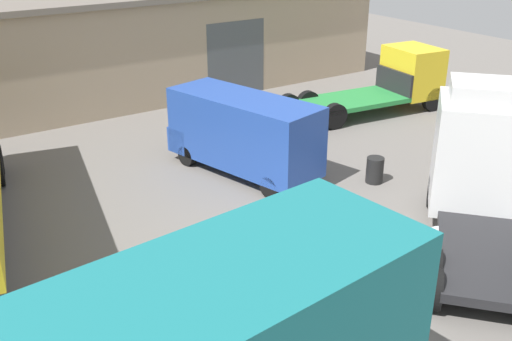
{
  "coord_description": "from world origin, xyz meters",
  "views": [
    {
      "loc": [
        -8.45,
        -10.31,
        8.44
      ],
      "look_at": [
        0.28,
        2.66,
        1.6
      ],
      "focal_mm": 42.0,
      "sensor_mm": 36.0,
      "label": 1
    }
  ],
  "objects": [
    {
      "name": "tractor_unit_white",
      "position": [
        5.24,
        -1.13,
        1.99
      ],
      "size": [
        6.51,
        6.14,
        4.23
      ],
      "rotation": [
        0.0,
        0.0,
        0.72
      ],
      "color": "silver",
      "rests_on": "ground_plane"
    },
    {
      "name": "flatbed_truck_yellow",
      "position": [
        11.34,
        8.11,
        1.33
      ],
      "size": [
        7.74,
        3.24,
        2.75
      ],
      "rotation": [
        0.0,
        0.0,
        -0.11
      ],
      "color": "yellow",
      "rests_on": "ground_plane"
    },
    {
      "name": "warehouse_building",
      "position": [
        0.0,
        18.45,
        2.48
      ],
      "size": [
        31.22,
        9.4,
        4.94
      ],
      "color": "tan",
      "rests_on": "ground_plane"
    },
    {
      "name": "delivery_van_blue",
      "position": [
        1.86,
        5.94,
        1.48
      ],
      "size": [
        3.3,
        5.96,
        2.73
      ],
      "rotation": [
        0.0,
        0.0,
        1.81
      ],
      "color": "#2347A3",
      "rests_on": "ground_plane"
    },
    {
      "name": "gravel_pile",
      "position": [
        10.16,
        1.42,
        0.76
      ],
      "size": [
        3.47,
        3.47,
        1.52
      ],
      "color": "#665B4C",
      "rests_on": "ground_plane"
    },
    {
      "name": "oil_drum",
      "position": [
        5.09,
        2.67,
        0.44
      ],
      "size": [
        0.58,
        0.58,
        0.88
      ],
      "color": "black",
      "rests_on": "ground_plane"
    },
    {
      "name": "ground_plane",
      "position": [
        0.0,
        0.0,
        0.0
      ],
      "size": [
        60.0,
        60.0,
        0.0
      ],
      "primitive_type": "plane",
      "color": "slate"
    }
  ]
}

